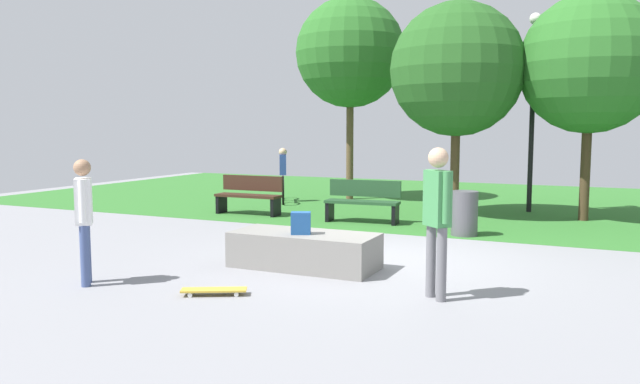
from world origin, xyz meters
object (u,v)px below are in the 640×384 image
Objects in this scene: lamp_post at (533,94)px; cyclist_on_bicycle at (283,179)px; concrete_ledge at (304,250)px; skater_performing_trick at (84,212)px; tree_slender_maple at (457,70)px; tree_tall_oak at (590,64)px; skateboard_by_ledge at (214,290)px; tree_young_birch at (350,53)px; backpack_on_ledge at (301,223)px; trash_bin at (465,213)px; park_bench_by_oak at (363,200)px; park_bench_far_right at (249,194)px; skater_watching at (437,210)px.

lamp_post reaches higher than cyclist_on_bicycle.
concrete_ledge is 3.08m from skater_performing_trick.
tree_slender_maple is 0.99× the size of tree_tall_oak.
lamp_post is at bearing 73.89° from skateboard_by_ledge.
cyclist_on_bicycle is at bearing 112.70° from skateboard_by_ledge.
tree_young_birch reaches higher than skateboard_by_ledge.
backpack_on_ledge is at bearing -88.85° from concrete_ledge.
backpack_on_ledge is at bearing -118.02° from tree_tall_oak.
backpack_on_ledge is 0.19× the size of skater_performing_trick.
trash_bin is 0.52× the size of cyclist_on_bicycle.
skater_performing_trick is at bearing -161.59° from backpack_on_ledge.
skater_performing_trick is at bearing -115.13° from lamp_post.
concrete_ledge is 8.06m from cyclist_on_bicycle.
tree_slender_maple is 5.72× the size of trash_bin.
skater_performing_trick is 0.34× the size of tree_slender_maple.
trash_bin is at bearing -17.42° from park_bench_by_oak.
tree_young_birch is (1.01, 3.87, 3.65)m from park_bench_far_right.
skater_performing_trick is at bearing -78.44° from cyclist_on_bicycle.
skater_watching is at bearing 15.71° from skater_performing_trick.
lamp_post is at bearing 64.87° from skater_performing_trick.
skater_watching is 7.87m from park_bench_far_right.
lamp_post reaches higher than trash_bin.
backpack_on_ledge is 0.20× the size of cyclist_on_bicycle.
skater_performing_trick is 6.66m from park_bench_by_oak.
tree_tall_oak reaches higher than skateboard_by_ledge.
park_bench_far_right is at bearing 178.82° from park_bench_by_oak.
tree_tall_oak is at bearing 56.43° from skater_performing_trick.
park_bench_by_oak reaches higher than trash_bin.
tree_slender_maple is at bearing 69.59° from skater_performing_trick.
trash_bin is (1.60, 3.80, -0.25)m from backpack_on_ledge.
park_bench_far_right is 1.88× the size of trash_bin.
skateboard_by_ledge is 0.94× the size of trash_bin.
skater_watching is 7.46m from tree_slender_maple.
concrete_ledge is 2.51× the size of trash_bin.
skater_performing_trick is 1.03× the size of park_bench_far_right.
park_bench_far_right is 5.41m from tree_young_birch.
skater_watching is at bearing 21.10° from skateboard_by_ledge.
lamp_post is at bearing 78.94° from trash_bin.
skateboard_by_ledge is at bearing -125.24° from backpack_on_ledge.
tree_slender_maple is (0.87, 6.15, 3.09)m from concrete_ledge.
tree_young_birch is at bearing 75.31° from park_bench_far_right.
cyclist_on_bicycle is at bearing -136.13° from tree_young_birch.
skater_performing_trick is 10.91m from lamp_post.
skateboard_by_ledge is 0.49× the size of cyclist_on_bicycle.
cyclist_on_bicycle reaches higher than trash_bin.
park_bench_by_oak is (1.45, 6.48, -0.48)m from skater_performing_trick.
skater_performing_trick reaches higher than trash_bin.
cyclist_on_bicycle is at bearing 101.56° from skater_performing_trick.
backpack_on_ledge is 4.13m from trash_bin.
cyclist_on_bicycle is (-3.67, 8.78, 0.57)m from skateboard_by_ledge.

